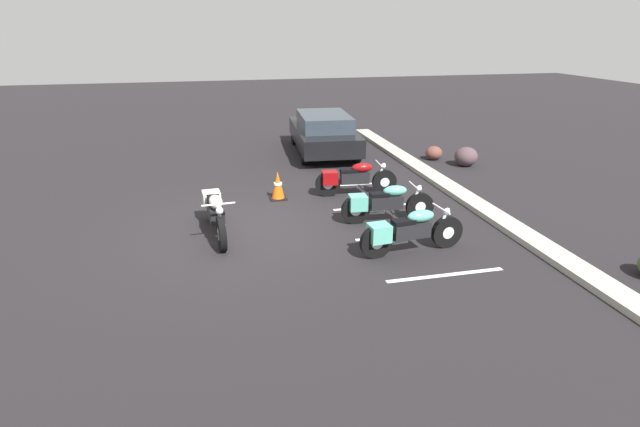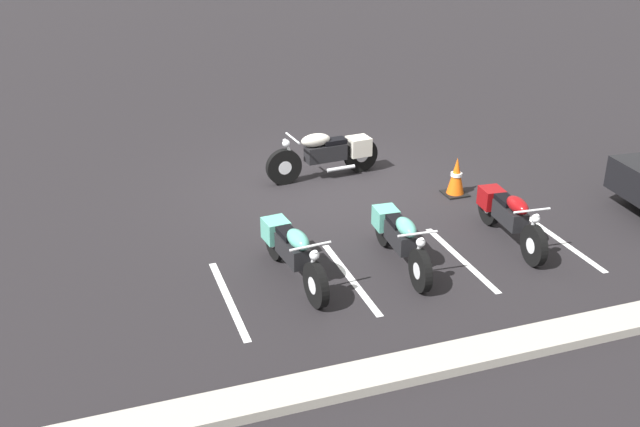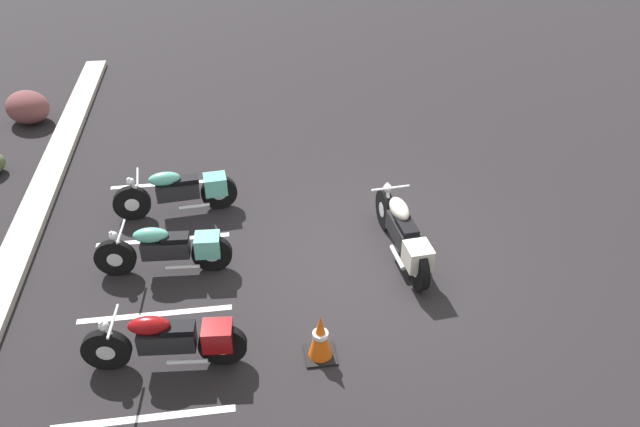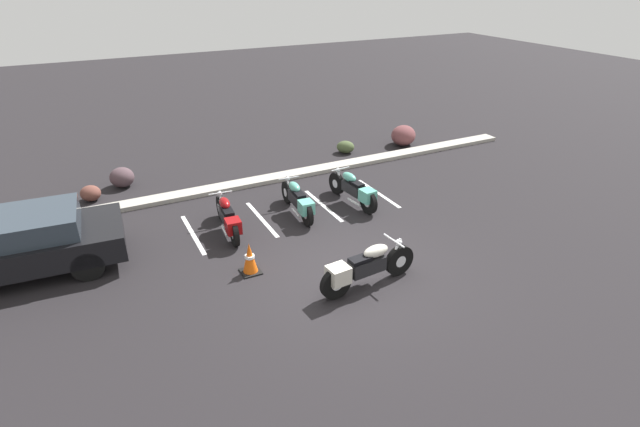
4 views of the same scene
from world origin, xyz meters
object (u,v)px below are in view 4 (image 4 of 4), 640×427
object	(u,v)px
parked_bike_0	(228,217)
traffic_cone	(250,259)
parked_bike_1	(298,200)
parked_bike_2	(354,190)
landscape_rock_1	(345,147)
landscape_rock_3	(91,193)
landscape_rock_2	(403,135)
landscape_rock_0	(122,177)
motorcycle_cream_featured	(364,267)
car_black	(12,244)

from	to	relation	value
parked_bike_0	traffic_cone	bearing A→B (deg)	-178.97
parked_bike_1	parked_bike_2	bearing A→B (deg)	-90.21
parked_bike_2	parked_bike_1	bearing A→B (deg)	80.73
parked_bike_1	landscape_rock_1	xyz separation A→B (m)	(3.38, 3.53, -0.22)
landscape_rock_3	parked_bike_2	bearing A→B (deg)	-29.00
parked_bike_0	parked_bike_2	size ratio (longest dim) A/B	0.98
parked_bike_0	landscape_rock_2	bearing A→B (deg)	-60.50
parked_bike_2	landscape_rock_2	size ratio (longest dim) A/B	2.06
parked_bike_2	landscape_rock_3	size ratio (longest dim) A/B	3.84
parked_bike_2	landscape_rock_0	distance (m)	6.67
landscape_rock_2	parked_bike_2	bearing A→B (deg)	-139.52
landscape_rock_0	landscape_rock_1	xyz separation A→B (m)	(7.10, -0.41, -0.08)
parked_bike_1	parked_bike_2	size ratio (longest dim) A/B	0.98
parked_bike_1	motorcycle_cream_featured	bearing A→B (deg)	-179.33
landscape_rock_0	landscape_rock_1	distance (m)	7.11
parked_bike_0	landscape_rock_2	size ratio (longest dim) A/B	2.03
landscape_rock_2	landscape_rock_3	size ratio (longest dim) A/B	1.87
landscape_rock_2	traffic_cone	distance (m)	9.24
landscape_rock_0	landscape_rock_2	world-z (taller)	landscape_rock_2
traffic_cone	landscape_rock_2	bearing A→B (deg)	34.81
parked_bike_1	parked_bike_2	xyz separation A→B (m)	(1.58, -0.11, 0.01)
landscape_rock_1	landscape_rock_2	xyz separation A→B (m)	(2.22, -0.20, 0.14)
parked_bike_1	car_black	world-z (taller)	car_black
landscape_rock_0	motorcycle_cream_featured	bearing A→B (deg)	-64.43
parked_bike_2	landscape_rock_2	world-z (taller)	parked_bike_2
motorcycle_cream_featured	traffic_cone	distance (m)	2.37
traffic_cone	car_black	bearing A→B (deg)	153.33
motorcycle_cream_featured	car_black	world-z (taller)	car_black
parked_bike_2	landscape_rock_1	world-z (taller)	parked_bike_2
parked_bike_1	landscape_rock_3	distance (m)	5.69
car_black	traffic_cone	xyz separation A→B (m)	(4.26, -2.14, -0.36)
landscape_rock_2	car_black	bearing A→B (deg)	-165.18
motorcycle_cream_featured	landscape_rock_1	xyz separation A→B (m)	(3.56, 6.99, -0.26)
car_black	landscape_rock_3	distance (m)	3.57
car_black	landscape_rock_2	world-z (taller)	car_black
parked_bike_2	car_black	bearing A→B (deg)	82.40
parked_bike_0	landscape_rock_2	xyz separation A→B (m)	(7.47, 3.46, -0.08)
landscape_rock_3	traffic_cone	bearing A→B (deg)	-63.51
parked_bike_0	landscape_rock_3	xyz separation A→B (m)	(-2.75, 3.46, -0.21)
landscape_rock_1	parked_bike_2	bearing A→B (deg)	-116.39
motorcycle_cream_featured	landscape_rock_2	distance (m)	8.92
car_black	landscape_rock_2	size ratio (longest dim) A/B	4.43
landscape_rock_3	landscape_rock_2	bearing A→B (deg)	-0.01
parked_bike_0	parked_bike_1	distance (m)	1.87
motorcycle_cream_featured	car_black	bearing A→B (deg)	144.13
motorcycle_cream_featured	parked_bike_1	size ratio (longest dim) A/B	1.09
landscape_rock_3	car_black	bearing A→B (deg)	-117.47
landscape_rock_1	landscape_rock_0	bearing A→B (deg)	176.71
car_black	landscape_rock_0	distance (m)	4.53
parked_bike_1	parked_bike_0	bearing A→B (deg)	97.63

